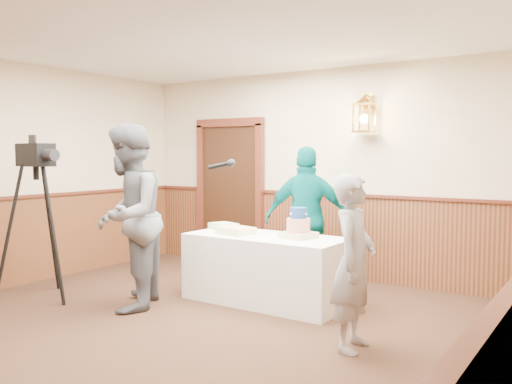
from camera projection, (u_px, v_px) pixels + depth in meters
ground at (138, 352)px, 4.53m from camera, size 7.00×7.00×0.00m
room_shell at (169, 169)px, 4.83m from camera, size 6.02×7.02×2.81m
display_table at (266, 269)px, 6.05m from camera, size 1.80×0.80×0.75m
tiered_cake at (298, 226)px, 5.85m from camera, size 0.38×0.38×0.33m
sheet_cake_yellow at (236, 230)px, 6.16m from camera, size 0.44×0.37×0.08m
sheet_cake_green at (223, 226)px, 6.56m from camera, size 0.37×0.33×0.07m
interviewer at (128, 217)px, 5.75m from camera, size 1.65×1.21×1.98m
baker at (354, 262)px, 4.56m from camera, size 0.43×0.59×1.49m
assistant_p at (308, 219)px, 6.54m from camera, size 1.11×0.79×1.75m
tv_camera_rig at (38, 230)px, 6.16m from camera, size 0.70×0.65×1.78m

